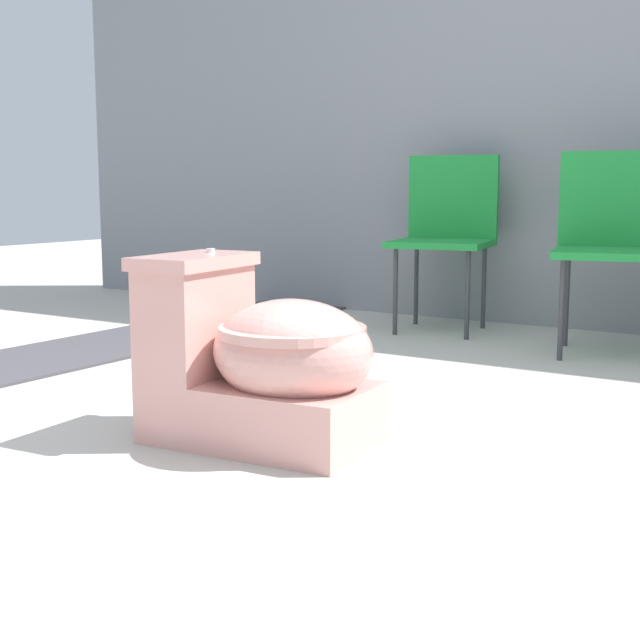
% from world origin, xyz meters
% --- Properties ---
extents(ground_plane, '(14.00, 14.00, 0.00)m').
position_xyz_m(ground_plane, '(0.00, 0.00, 0.00)').
color(ground_plane, '#B7B2A8').
extents(gravel_strip, '(0.56, 8.00, 0.01)m').
position_xyz_m(gravel_strip, '(-1.36, 0.50, 0.01)').
color(gravel_strip, '#423F44').
rests_on(gravel_strip, ground).
extents(toilet, '(0.66, 0.42, 0.52)m').
position_xyz_m(toilet, '(0.06, 0.03, 0.22)').
color(toilet, '#E09E93').
rests_on(toilet, ground).
extents(folding_chair_left, '(0.51, 0.51, 0.83)m').
position_xyz_m(folding_chair_left, '(-0.33, 2.08, 0.51)').
color(folding_chair_left, '#1E8C38').
rests_on(folding_chair_left, ground).
extents(folding_chair_middle, '(0.53, 0.53, 0.83)m').
position_xyz_m(folding_chair_middle, '(0.49, 1.89, 0.51)').
color(folding_chair_middle, '#1E8C38').
rests_on(folding_chair_middle, ground).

